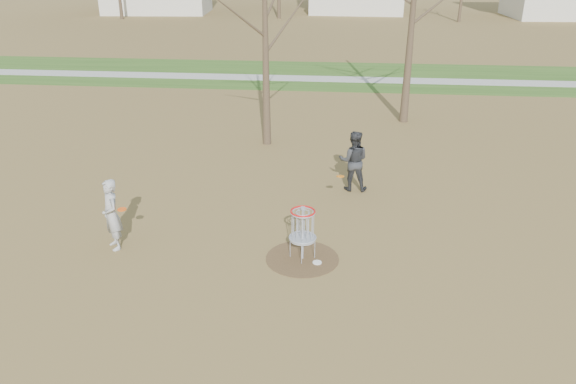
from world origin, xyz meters
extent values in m
plane|color=brown|center=(0.00, 0.00, 0.00)|extent=(160.00, 160.00, 0.00)
cube|color=#2D5119|center=(0.00, 21.00, 0.01)|extent=(160.00, 8.00, 0.01)
cube|color=#9E9E99|center=(0.00, 20.00, 0.01)|extent=(160.00, 1.50, 0.01)
cylinder|color=#47331E|center=(0.00, 0.00, 0.01)|extent=(1.80, 1.80, 0.01)
imported|color=#A4A4A4|center=(-4.75, 0.09, 0.92)|extent=(0.76, 0.80, 1.84)
imported|color=#2C2E31|center=(1.24, 4.39, 0.95)|extent=(0.94, 0.75, 1.90)
cylinder|color=white|center=(0.37, -0.18, 0.02)|extent=(0.22, 0.22, 0.02)
cylinder|color=orange|center=(0.85, 2.71, 1.11)|extent=(0.22, 0.22, 0.05)
cylinder|color=#FF530D|center=(-4.39, -0.07, 1.16)|extent=(0.22, 0.22, 0.02)
cylinder|color=#9EA3AD|center=(0.00, 0.00, 0.68)|extent=(0.05, 0.05, 1.35)
cylinder|color=#9EA3AD|center=(0.00, 0.00, 0.55)|extent=(0.64, 0.64, 0.04)
torus|color=#9EA3AD|center=(0.00, 0.00, 1.25)|extent=(0.60, 0.60, 0.04)
torus|color=red|center=(0.00, 0.00, 1.28)|extent=(0.60, 0.60, 0.04)
cone|color=#382B1E|center=(-2.00, 8.50, 3.75)|extent=(0.32, 0.32, 7.50)
cone|color=#382B1E|center=(3.50, 12.00, 4.25)|extent=(0.36, 0.36, 8.50)
cube|color=silver|center=(24.00, 52.00, 1.60)|extent=(12.40, 8.62, 3.20)
camera|label=1|loc=(0.81, -11.86, 7.05)|focal=35.00mm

